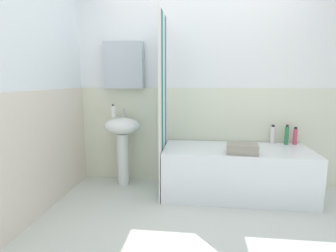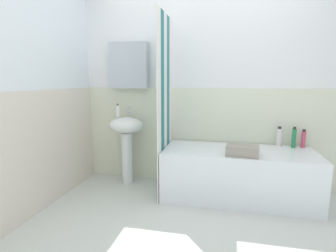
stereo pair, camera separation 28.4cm
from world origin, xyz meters
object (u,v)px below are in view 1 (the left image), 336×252
at_px(body_wash_bottle, 273,135).
at_px(sink, 123,136).
at_px(soap_dispenser, 113,111).
at_px(conditioner_bottle, 295,136).
at_px(towel_folded, 242,149).
at_px(lotion_bottle, 287,135).
at_px(bathtub, 236,172).

bearing_deg(body_wash_bottle, sink, -175.87).
relative_size(soap_dispenser, conditioner_bottle, 0.79).
relative_size(sink, body_wash_bottle, 3.70).
distance_m(sink, body_wash_bottle, 1.81).
bearing_deg(towel_folded, body_wash_bottle, 48.48).
bearing_deg(soap_dispenser, lotion_bottle, 2.08).
distance_m(bathtub, conditioner_bottle, 0.85).
xyz_separation_m(sink, conditioner_bottle, (2.06, 0.12, 0.02)).
bearing_deg(conditioner_bottle, towel_folded, -145.12).
height_order(sink, soap_dispenser, soap_dispenser).
relative_size(soap_dispenser, lotion_bottle, 0.69).
bearing_deg(sink, bathtub, -6.58).
bearing_deg(lotion_bottle, sink, -177.10).
bearing_deg(bathtub, body_wash_bottle, 32.31).
xyz_separation_m(sink, soap_dispenser, (-0.12, 0.02, 0.30)).
height_order(soap_dispenser, bathtub, soap_dispenser).
xyz_separation_m(conditioner_bottle, lotion_bottle, (-0.11, -0.02, 0.01)).
distance_m(sink, towel_folded, 1.42).
bearing_deg(conditioner_bottle, body_wash_bottle, 178.43).
bearing_deg(bathtub, lotion_bottle, 22.90).
bearing_deg(body_wash_bottle, bathtub, -147.69).
relative_size(sink, soap_dispenser, 5.16).
distance_m(soap_dispenser, conditioner_bottle, 2.20).
bearing_deg(conditioner_bottle, lotion_bottle, -167.09).
height_order(soap_dispenser, lotion_bottle, soap_dispenser).
bearing_deg(body_wash_bottle, soap_dispenser, -176.83).
xyz_separation_m(soap_dispenser, lotion_bottle, (2.07, 0.08, -0.26)).
bearing_deg(sink, towel_folded, -14.48).
xyz_separation_m(body_wash_bottle, towel_folded, (-0.43, -0.49, -0.06)).
height_order(lotion_bottle, body_wash_bottle, lotion_bottle).
xyz_separation_m(soap_dispenser, body_wash_bottle, (1.92, 0.11, -0.27)).
xyz_separation_m(soap_dispenser, conditioner_bottle, (2.18, 0.10, -0.28)).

